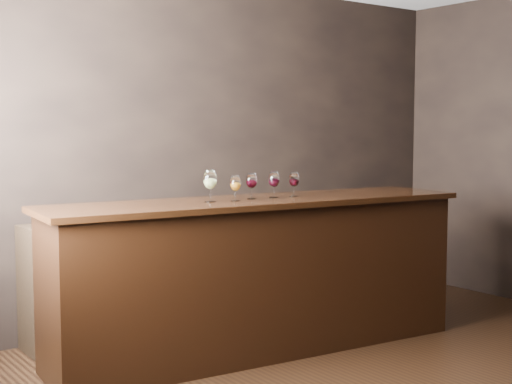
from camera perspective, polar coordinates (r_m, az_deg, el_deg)
room_shell at (r=4.23m, az=9.75°, el=8.08°), size 5.02×4.52×2.81m
bar_counter at (r=5.10m, az=0.28°, el=-6.89°), size 3.05×0.95×1.05m
bar_top at (r=5.01m, az=0.28°, el=-0.78°), size 3.16×1.03×0.04m
back_bar_shelf at (r=5.74m, az=-5.93°, el=-6.31°), size 2.50×0.40×0.90m
glass_white at (r=4.80m, az=-3.69°, el=0.94°), size 0.09×0.09×0.22m
glass_amber at (r=4.86m, az=-1.66°, el=0.65°), size 0.07×0.07×0.17m
glass_red_a at (r=5.00m, az=-0.36°, el=0.86°), size 0.08×0.08×0.18m
glass_red_b at (r=5.09m, az=1.45°, el=0.97°), size 0.08×0.08×0.19m
glass_red_c at (r=5.20m, az=3.06°, el=0.97°), size 0.08×0.08×0.18m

